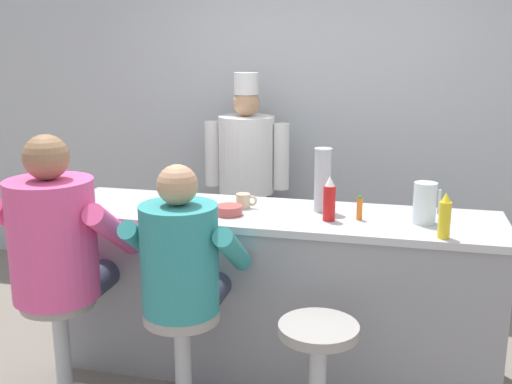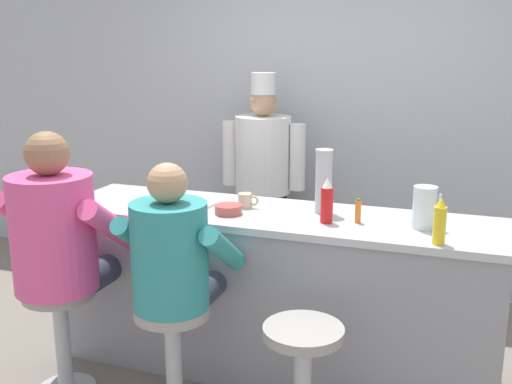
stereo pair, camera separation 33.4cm
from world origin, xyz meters
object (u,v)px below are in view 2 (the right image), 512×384
(water_pitcher_clear, at_px, (425,208))
(diner_seated_teal, at_px, (173,265))
(breakfast_plate, at_px, (192,202))
(diner_seated_pink, at_px, (59,239))
(cereal_bowl, at_px, (228,209))
(hot_sauce_bottle_orange, at_px, (358,211))
(mustard_bottle_yellow, at_px, (440,222))
(coffee_mug_tan, at_px, (246,201))
(ketchup_bottle_red, at_px, (327,202))
(cup_stack_steel, at_px, (324,181))
(cook_in_whites_near, at_px, (263,173))
(empty_stool_round, at_px, (303,366))

(water_pitcher_clear, distance_m, diner_seated_teal, 1.31)
(breakfast_plate, bearing_deg, diner_seated_pink, -128.93)
(cereal_bowl, bearing_deg, hot_sauce_bottle_orange, 5.98)
(breakfast_plate, distance_m, diner_seated_pink, 0.79)
(water_pitcher_clear, relative_size, cereal_bowl, 1.45)
(mustard_bottle_yellow, xyz_separation_m, diner_seated_pink, (-1.91, -0.34, -0.19))
(diner_seated_pink, bearing_deg, coffee_mug_tan, 38.63)
(ketchup_bottle_red, bearing_deg, breakfast_plate, 173.52)
(ketchup_bottle_red, distance_m, hot_sauce_bottle_orange, 0.17)
(ketchup_bottle_red, height_order, cereal_bowl, ketchup_bottle_red)
(cereal_bowl, bearing_deg, cup_stack_steel, 22.34)
(cook_in_whites_near, bearing_deg, breakfast_plate, -92.79)
(breakfast_plate, xyz_separation_m, diner_seated_pink, (-0.49, -0.61, -0.10))
(cook_in_whites_near, bearing_deg, mustard_bottle_yellow, -45.90)
(water_pitcher_clear, height_order, diner_seated_pink, diner_seated_pink)
(ketchup_bottle_red, xyz_separation_m, breakfast_plate, (-0.83, 0.09, -0.10))
(ketchup_bottle_red, bearing_deg, mustard_bottle_yellow, -16.19)
(ketchup_bottle_red, height_order, hot_sauce_bottle_orange, ketchup_bottle_red)
(diner_seated_teal, bearing_deg, coffee_mug_tan, 78.22)
(coffee_mug_tan, xyz_separation_m, diner_seated_teal, (-0.14, -0.66, -0.18))
(ketchup_bottle_red, height_order, coffee_mug_tan, ketchup_bottle_red)
(diner_seated_teal, bearing_deg, hot_sauce_bottle_orange, 35.38)
(water_pitcher_clear, height_order, empty_stool_round, water_pitcher_clear)
(diner_seated_pink, bearing_deg, water_pitcher_clear, 17.70)
(hot_sauce_bottle_orange, relative_size, diner_seated_pink, 0.09)
(mustard_bottle_yellow, distance_m, breakfast_plate, 1.44)
(cup_stack_steel, bearing_deg, ketchup_bottle_red, -71.19)
(breakfast_plate, relative_size, coffee_mug_tan, 2.18)
(water_pitcher_clear, xyz_separation_m, cup_stack_steel, (-0.56, 0.11, 0.07))
(hot_sauce_bottle_orange, height_order, diner_seated_pink, diner_seated_pink)
(ketchup_bottle_red, xyz_separation_m, cook_in_whites_near, (-0.78, 1.24, -0.15))
(hot_sauce_bottle_orange, bearing_deg, coffee_mug_tan, 172.65)
(coffee_mug_tan, relative_size, cup_stack_steel, 0.35)
(cereal_bowl, relative_size, empty_stool_round, 0.25)
(cereal_bowl, relative_size, diner_seated_pink, 0.10)
(breakfast_plate, xyz_separation_m, coffee_mug_tan, (0.33, 0.04, 0.03))
(mustard_bottle_yellow, xyz_separation_m, water_pitcher_clear, (-0.09, 0.24, 0.00))
(hot_sauce_bottle_orange, bearing_deg, cook_in_whites_near, 128.41)
(ketchup_bottle_red, bearing_deg, empty_stool_round, -86.79)
(diner_seated_pink, height_order, empty_stool_round, diner_seated_pink)
(hot_sauce_bottle_orange, xyz_separation_m, cup_stack_steel, (-0.22, 0.13, 0.12))
(cook_in_whites_near, bearing_deg, coffee_mug_tan, -76.19)
(cereal_bowl, xyz_separation_m, empty_stool_round, (0.59, -0.53, -0.57))
(diner_seated_pink, bearing_deg, ketchup_bottle_red, 21.12)
(hot_sauce_bottle_orange, height_order, cup_stack_steel, cup_stack_steel)
(hot_sauce_bottle_orange, xyz_separation_m, water_pitcher_clear, (0.34, 0.02, 0.05))
(cereal_bowl, distance_m, cook_in_whites_near, 1.28)
(breakfast_plate, relative_size, diner_seated_teal, 0.20)
(cup_stack_steel, distance_m, diner_seated_teal, 0.97)
(ketchup_bottle_red, height_order, empty_stool_round, ketchup_bottle_red)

